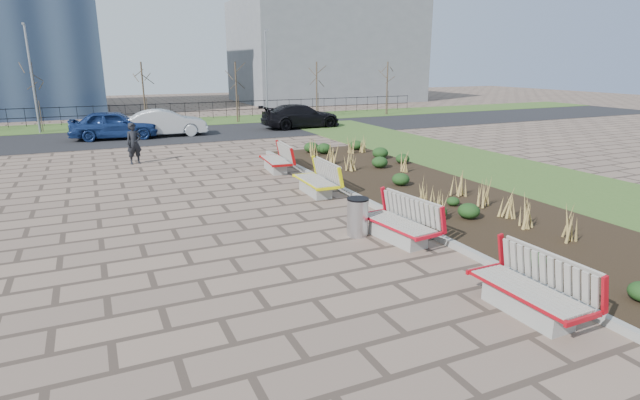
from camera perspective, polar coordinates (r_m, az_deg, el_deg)
name	(u,v)px	position (r m, az deg, el deg)	size (l,w,h in m)	color
ground	(314,300)	(9.01, -0.74, -11.31)	(120.00, 120.00, 0.00)	#725D4E
planting_bed	(430,194)	(16.09, 12.51, 0.72)	(4.50, 18.00, 0.10)	black
planting_curb	(366,201)	(14.83, 5.29, -0.13)	(0.16, 18.00, 0.15)	gray
grass_verge_near	(540,180)	(19.29, 23.88, 2.09)	(5.00, 38.00, 0.04)	#33511E
grass_verge_far	(144,124)	(35.73, -19.45, 8.20)	(80.00, 5.00, 0.04)	#33511E
road	(156,136)	(29.81, -18.27, 6.97)	(80.00, 7.00, 0.02)	black
bench_a	(528,287)	(8.99, 22.72, -9.14)	(0.90, 2.10, 1.00)	#B10B17
bench_b	(398,221)	(11.74, 8.89, -2.35)	(0.90, 2.10, 1.00)	red
bench_c	(315,179)	(15.74, -0.55, 2.45)	(0.90, 2.10, 1.00)	#F5ED0C
bench_d	(275,158)	(19.15, -5.15, 4.76)	(0.90, 2.10, 1.00)	#B00B0D
litter_bin	(358,217)	(12.02, 4.32, -1.99)	(0.51, 0.51, 0.91)	#B2B2B7
pedestrian	(134,143)	(21.81, -20.49, 6.08)	(0.61, 0.40, 1.68)	black
car_blue	(114,125)	(29.22, -22.44, 7.96)	(1.81, 4.51, 1.54)	navy
car_silver	(166,123)	(29.44, -17.23, 8.42)	(1.55, 4.44, 1.46)	#A6AAAD
car_black	(301,116)	(31.78, -2.20, 9.57)	(2.05, 5.03, 1.46)	black
tree_b	(36,97)	(34.03, -29.73, 10.16)	(1.40, 1.40, 4.00)	#4C3D2D
tree_c	(144,95)	(34.07, -19.50, 11.29)	(1.40, 1.40, 4.00)	#4C3D2D
tree_d	(236,92)	(35.15, -9.54, 12.06)	(1.40, 1.40, 4.00)	#4C3D2D
tree_e	(317,90)	(37.18, -0.39, 12.45)	(1.40, 1.40, 4.00)	#4C3D2D
tree_f	(387,88)	(40.02, 7.66, 12.54)	(1.40, 1.40, 4.00)	#4C3D2D
lamp_west	(32,80)	(33.48, -30.02, 11.79)	(0.24, 0.60, 6.00)	gray
lamp_east	(266,77)	(35.21, -6.16, 13.82)	(0.24, 0.60, 6.00)	gray
railing_fence	(141,113)	(37.16, -19.78, 9.38)	(44.00, 0.10, 1.20)	black
building_grey	(325,52)	(54.56, 0.63, 16.56)	(18.00, 12.00, 10.00)	slate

